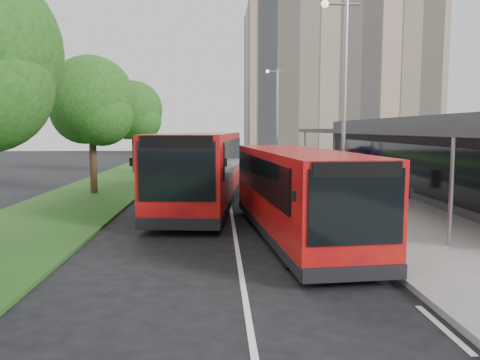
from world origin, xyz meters
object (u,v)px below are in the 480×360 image
object	(u,v)px
lamp_post_far	(276,113)
litter_bin	(321,179)
tree_far	(133,114)
car_near	(241,153)
bus_main	(297,193)
bus_second	(202,170)
bollard	(294,167)
car_far	(210,152)
tree_mid	(91,105)
lamp_post_near	(342,94)

from	to	relation	value
lamp_post_far	litter_bin	distance (m)	12.60
tree_far	car_near	xyz separation A→B (m)	(9.09, 17.03, -3.92)
lamp_post_far	bus_main	bearing A→B (deg)	-95.44
bus_second	bollard	distance (m)	16.01
car_near	car_far	distance (m)	6.33
tree_mid	bus_main	distance (m)	14.00
lamp_post_far	bus_second	size ratio (longest dim) A/B	0.69
tree_mid	car_near	distance (m)	30.68
car_near	tree_mid	bearing A→B (deg)	-97.97
bus_main	bollard	bearing A→B (deg)	75.73
tree_far	bollard	size ratio (longest dim) A/B	8.13
litter_bin	car_near	size ratio (longest dim) A/B	0.26
tree_far	bus_main	distance (m)	24.24
tree_far	bus_main	size ratio (longest dim) A/B	0.72
tree_far	lamp_post_near	world-z (taller)	lamp_post_near
bollard	bus_main	bearing A→B (deg)	-99.13
bus_main	bollard	xyz separation A→B (m)	(3.29, 20.49, -0.82)
lamp_post_near	litter_bin	world-z (taller)	lamp_post_near
lamp_post_far	car_far	size ratio (longest dim) A/B	2.10
litter_bin	car_near	distance (m)	28.13
tree_mid	bus_main	bearing A→B (deg)	-49.17
bus_second	car_near	distance (m)	33.66
lamp_post_far	bus_second	distance (m)	18.45
tree_far	bollard	world-z (taller)	tree_far
tree_far	lamp_post_near	xyz separation A→B (m)	(11.13, -19.05, 0.14)
lamp_post_near	lamp_post_far	size ratio (longest dim) A/B	1.00
car_near	car_far	size ratio (longest dim) A/B	1.01
tree_mid	lamp_post_near	size ratio (longest dim) A/B	0.89
lamp_post_near	bollard	size ratio (longest dim) A/B	9.17
litter_bin	car_far	bearing A→B (deg)	101.55
bollard	tree_far	bearing A→B (deg)	171.51
bollard	car_far	world-z (taller)	car_far
tree_far	litter_bin	xyz separation A→B (m)	(12.17, -10.93, -3.93)
lamp_post_near	car_far	xyz separation A→B (m)	(-5.72, 41.23, -4.09)
bollard	car_far	size ratio (longest dim) A/B	0.23
bus_second	tree_far	bearing A→B (deg)	115.02
car_far	tree_mid	bearing A→B (deg)	-78.36
tree_far	car_near	size ratio (longest dim) A/B	1.84
bus_main	lamp_post_far	bearing A→B (deg)	79.42
tree_mid	tree_far	xyz separation A→B (m)	(0.00, 12.00, -0.03)
tree_mid	car_far	world-z (taller)	tree_mid
tree_far	litter_bin	world-z (taller)	tree_far
bus_main	car_near	distance (m)	39.36
tree_far	lamp_post_far	bearing A→B (deg)	4.87
tree_mid	tree_far	size ratio (longest dim) A/B	1.01
lamp_post_near	bus_second	distance (m)	6.71
tree_mid	lamp_post_far	size ratio (longest dim) A/B	0.89
lamp_post_near	lamp_post_far	distance (m)	20.00
tree_far	bus_main	world-z (taller)	tree_far
tree_mid	lamp_post_far	distance (m)	17.07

